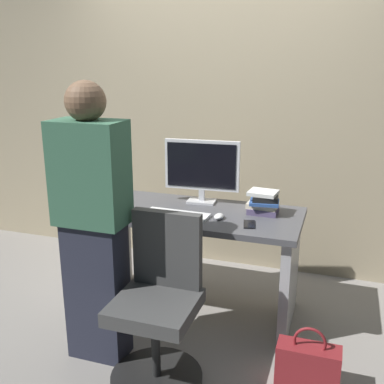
# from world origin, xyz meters

# --- Properties ---
(ground_plane) EXTENTS (9.00, 9.00, 0.00)m
(ground_plane) POSITION_xyz_m (0.00, 0.00, 0.00)
(ground_plane) COLOR gray
(wall_back) EXTENTS (6.40, 0.10, 3.00)m
(wall_back) POSITION_xyz_m (0.00, 0.88, 1.50)
(wall_back) COLOR tan
(wall_back) RESTS_ON ground
(desk) EXTENTS (1.45, 0.66, 0.74)m
(desk) POSITION_xyz_m (0.00, 0.00, 0.51)
(desk) COLOR #4C4C51
(desk) RESTS_ON ground
(office_chair) EXTENTS (0.52, 0.52, 0.94)m
(office_chair) POSITION_xyz_m (0.05, -0.75, 0.43)
(office_chair) COLOR black
(office_chair) RESTS_ON ground
(person_at_desk) EXTENTS (0.40, 0.24, 1.64)m
(person_at_desk) POSITION_xyz_m (-0.38, -0.69, 0.84)
(person_at_desk) COLOR #262838
(person_at_desk) RESTS_ON ground
(monitor) EXTENTS (0.54, 0.15, 0.46)m
(monitor) POSITION_xyz_m (-0.01, 0.21, 1.00)
(monitor) COLOR silver
(monitor) RESTS_ON desk
(keyboard) EXTENTS (0.43, 0.14, 0.02)m
(keyboard) POSITION_xyz_m (-0.08, -0.13, 0.75)
(keyboard) COLOR white
(keyboard) RESTS_ON desk
(mouse) EXTENTS (0.06, 0.10, 0.03)m
(mouse) POSITION_xyz_m (0.20, -0.10, 0.76)
(mouse) COLOR white
(mouse) RESTS_ON desk
(cup_near_keyboard) EXTENTS (0.07, 0.07, 0.09)m
(cup_near_keyboard) POSITION_xyz_m (-0.47, -0.17, 0.79)
(cup_near_keyboard) COLOR silver
(cup_near_keyboard) RESTS_ON desk
(book_stack) EXTENTS (0.22, 0.19, 0.16)m
(book_stack) POSITION_xyz_m (0.46, 0.10, 0.82)
(book_stack) COLOR #594C72
(book_stack) RESTS_ON desk
(cell_phone) EXTENTS (0.10, 0.16, 0.01)m
(cell_phone) POSITION_xyz_m (0.41, -0.15, 0.74)
(cell_phone) COLOR black
(cell_phone) RESTS_ON desk
(handbag) EXTENTS (0.34, 0.14, 0.38)m
(handbag) POSITION_xyz_m (0.85, -0.61, 0.14)
(handbag) COLOR maroon
(handbag) RESTS_ON ground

